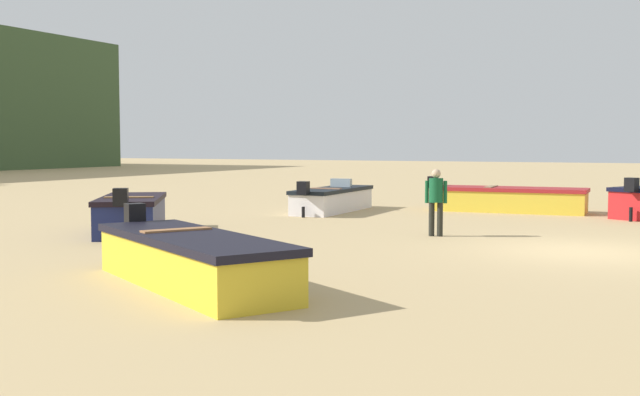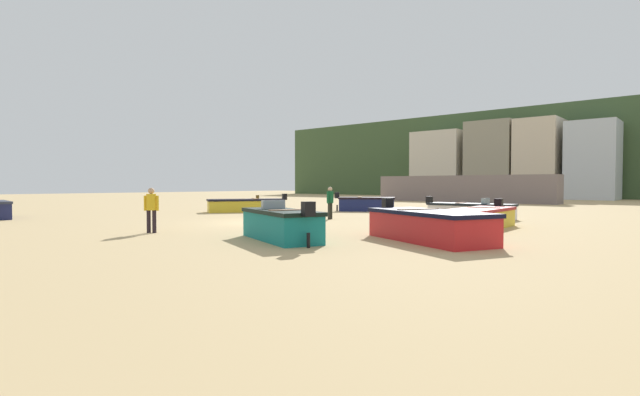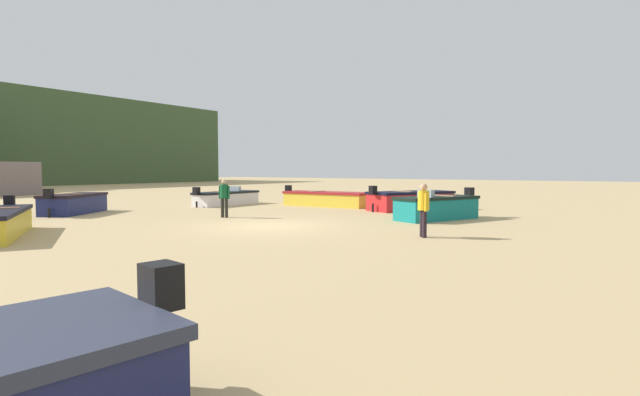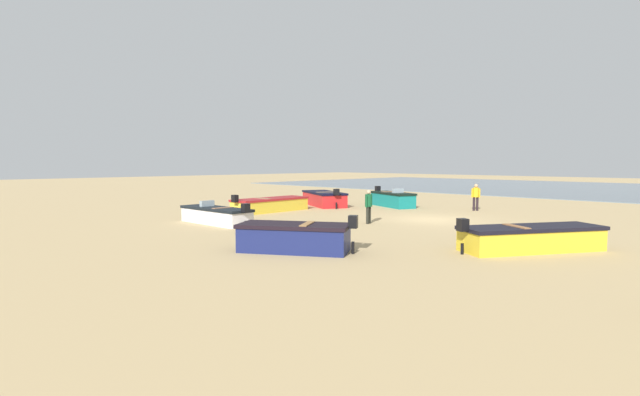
# 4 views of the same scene
# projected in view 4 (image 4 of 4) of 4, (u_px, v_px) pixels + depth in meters

# --- Properties ---
(ground_plane) EXTENTS (160.00, 160.00, 0.00)m
(ground_plane) POSITION_uv_depth(u_px,v_px,m) (432.00, 220.00, 23.49)
(ground_plane) COLOR tan
(tidal_water) EXTENTS (80.00, 36.00, 0.06)m
(tidal_water) POSITION_uv_depth(u_px,v_px,m) (615.00, 190.00, 48.79)
(tidal_water) COLOR slate
(tidal_water) RESTS_ON ground
(boat_navy_0) EXTENTS (3.83, 3.17, 1.23)m
(boat_navy_0) POSITION_uv_depth(u_px,v_px,m) (295.00, 237.00, 15.06)
(boat_navy_0) COLOR navy
(boat_navy_0) RESTS_ON ground
(boat_teal_1) EXTENTS (3.98, 2.65, 1.27)m
(boat_teal_1) POSITION_uv_depth(u_px,v_px,m) (392.00, 199.00, 30.36)
(boat_teal_1) COLOR #137573
(boat_teal_1) RESTS_ON ground
(boat_red_2) EXTENTS (4.74, 3.51, 1.26)m
(boat_red_2) POSITION_uv_depth(u_px,v_px,m) (324.00, 199.00, 31.01)
(boat_red_2) COLOR red
(boat_red_2) RESTS_ON ground
(boat_yellow_3) EXTENTS (1.75, 5.22, 1.12)m
(boat_yellow_3) POSITION_uv_depth(u_px,v_px,m) (270.00, 205.00, 27.34)
(boat_yellow_3) COLOR gold
(boat_yellow_3) RESTS_ON ground
(boat_yellow_4) EXTENTS (3.71, 4.84, 1.14)m
(boat_yellow_4) POSITION_uv_depth(u_px,v_px,m) (531.00, 238.00, 15.18)
(boat_yellow_4) COLOR gold
(boat_yellow_4) RESTS_ON ground
(boat_white_6) EXTENTS (4.61, 1.42, 1.10)m
(boat_white_6) POSITION_uv_depth(u_px,v_px,m) (216.00, 215.00, 21.93)
(boat_white_6) COLOR silver
(boat_white_6) RESTS_ON ground
(beach_walker_foreground) EXTENTS (0.48, 0.48, 1.62)m
(beach_walker_foreground) POSITION_uv_depth(u_px,v_px,m) (476.00, 195.00, 27.78)
(beach_walker_foreground) COLOR black
(beach_walker_foreground) RESTS_ON ground
(beach_walker_distant) EXTENTS (0.40, 0.54, 1.62)m
(beach_walker_distant) POSITION_uv_depth(u_px,v_px,m) (369.00, 204.00, 21.85)
(beach_walker_distant) COLOR black
(beach_walker_distant) RESTS_ON ground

